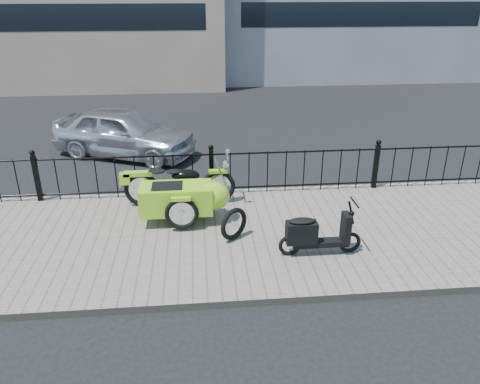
{
  "coord_description": "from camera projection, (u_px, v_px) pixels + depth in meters",
  "views": [
    {
      "loc": [
        -0.27,
        -7.71,
        4.14
      ],
      "look_at": [
        0.46,
        -0.1,
        0.75
      ],
      "focal_mm": 35.0,
      "sensor_mm": 36.0,
      "label": 1
    }
  ],
  "objects": [
    {
      "name": "motorcycle_sidecar",
      "position": [
        186.0,
        195.0,
        8.65
      ],
      "size": [
        2.28,
        1.48,
        0.98
      ],
      "color": "black",
      "rests_on": "sidewalk"
    },
    {
      "name": "scooter",
      "position": [
        315.0,
        234.0,
        7.5
      ],
      "size": [
        1.36,
        0.4,
        0.92
      ],
      "color": "black",
      "rests_on": "sidewalk"
    },
    {
      "name": "spare_tire",
      "position": [
        234.0,
        224.0,
        7.97
      ],
      "size": [
        0.51,
        0.44,
        0.59
      ],
      "primitive_type": "torus",
      "rotation": [
        1.57,
        0.0,
        0.69
      ],
      "color": "black",
      "rests_on": "sidewalk"
    },
    {
      "name": "sedan_car",
      "position": [
        124.0,
        132.0,
        12.15
      ],
      "size": [
        4.02,
        2.89,
        1.27
      ],
      "primitive_type": "imported",
      "rotation": [
        0.0,
        0.0,
        1.15
      ],
      "color": "silver",
      "rests_on": "ground"
    },
    {
      "name": "iron_fence",
      "position": [
        212.0,
        173.0,
        9.67
      ],
      "size": [
        14.11,
        0.11,
        1.08
      ],
      "color": "black",
      "rests_on": "sidewalk"
    },
    {
      "name": "curb",
      "position": [
        212.0,
        193.0,
        10.01
      ],
      "size": [
        30.0,
        0.1,
        0.12
      ],
      "primitive_type": "cube",
      "color": "gray",
      "rests_on": "ground"
    },
    {
      "name": "ground",
      "position": [
        215.0,
        228.0,
        8.72
      ],
      "size": [
        120.0,
        120.0,
        0.0
      ],
      "primitive_type": "plane",
      "color": "black",
      "rests_on": "ground"
    },
    {
      "name": "sidewalk",
      "position": [
        216.0,
        238.0,
        8.24
      ],
      "size": [
        30.0,
        3.8,
        0.12
      ],
      "primitive_type": "cube",
      "color": "slate",
      "rests_on": "ground"
    }
  ]
}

